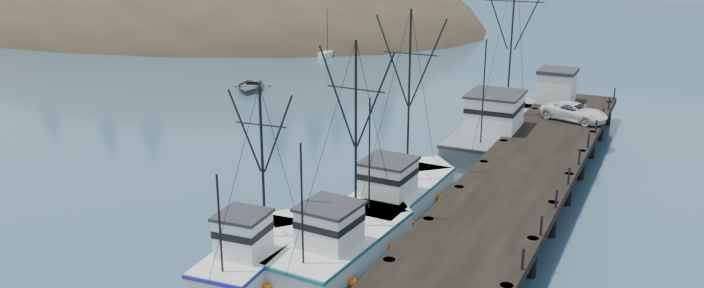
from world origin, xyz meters
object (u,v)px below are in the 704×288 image
object	(u,v)px
trawler_near	(346,240)
pier_shed	(557,85)
pickup_truck	(575,112)
work_vessel	(501,130)
trawler_mid	(258,251)
motorboat	(250,90)
trawler_far	(399,191)
pier	(525,172)

from	to	relation	value
trawler_near	pier_shed	world-z (taller)	trawler_near
trawler_near	pickup_truck	distance (m)	25.45
trawler_near	work_vessel	world-z (taller)	work_vessel
trawler_mid	work_vessel	distance (m)	25.70
motorboat	trawler_mid	bearing A→B (deg)	-79.52
work_vessel	pier_shed	world-z (taller)	work_vessel
trawler_near	motorboat	world-z (taller)	trawler_near
trawler_mid	pier_shed	xyz separation A→B (m)	(8.14, 32.85, 2.60)
trawler_far	trawler_mid	bearing A→B (deg)	-106.60
trawler_far	pickup_truck	world-z (taller)	trawler_far
trawler_mid	work_vessel	bearing A→B (deg)	77.60
trawler_mid	pier_shed	size ratio (longest dim) A/B	2.90
pickup_truck	pier	bearing A→B (deg)	-166.13
pickup_truck	motorboat	distance (m)	33.69
work_vessel	pickup_truck	world-z (taller)	work_vessel
trawler_mid	motorboat	distance (m)	39.62
trawler_near	work_vessel	xyz separation A→B (m)	(2.19, 22.12, 0.41)
trawler_far	pickup_truck	size ratio (longest dim) A/B	2.42
pier	trawler_near	xyz separation A→B (m)	(-6.32, -11.86, -0.87)
pier	motorboat	distance (m)	36.85
pier	trawler_near	world-z (taller)	trawler_near
trawler_mid	motorboat	xyz separation A→B (m)	(-22.66, 32.49, -0.82)
pier	pickup_truck	distance (m)	12.55
trawler_mid	pickup_truck	world-z (taller)	trawler_mid
pier_shed	pickup_truck	distance (m)	6.06
trawler_far	pier_shed	world-z (taller)	trawler_far
pier_shed	motorboat	distance (m)	31.00
trawler_mid	trawler_far	xyz separation A→B (m)	(3.14, 10.54, 0.00)
trawler_far	motorboat	distance (m)	33.89
trawler_mid	trawler_far	bearing A→B (deg)	73.40
trawler_near	motorboat	xyz separation A→B (m)	(-25.99, 29.51, -0.82)
trawler_mid	trawler_far	size ratio (longest dim) A/B	0.78
pickup_truck	motorboat	size ratio (longest dim) A/B	0.89
trawler_mid	pickup_truck	size ratio (longest dim) A/B	1.89
work_vessel	trawler_mid	bearing A→B (deg)	-102.40
trawler_near	motorboat	bearing A→B (deg)	131.37
work_vessel	pier	bearing A→B (deg)	-68.08
work_vessel	trawler_near	bearing A→B (deg)	-95.67
pier	motorboat	size ratio (longest dim) A/B	7.94
trawler_mid	work_vessel	world-z (taller)	work_vessel
work_vessel	pier_shed	bearing A→B (deg)	71.27
pier	motorboat	world-z (taller)	pier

